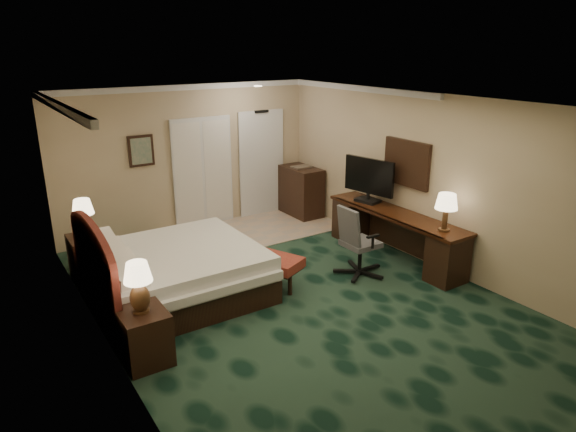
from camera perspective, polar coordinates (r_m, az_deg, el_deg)
floor at (r=7.16m, az=1.59°, el=-9.67°), size 5.00×7.50×0.00m
ceiling at (r=6.34m, az=1.81°, el=12.34°), size 5.00×7.50×0.00m
wall_back at (r=9.84m, az=-10.96°, el=6.30°), size 5.00×0.00×2.70m
wall_left at (r=5.67m, az=-19.58°, el=-3.66°), size 0.00×7.50×2.70m
wall_right at (r=8.26m, az=16.11°, el=3.57°), size 0.00×7.50×2.70m
crown_molding at (r=6.35m, az=1.81°, el=11.89°), size 5.00×7.50×0.10m
tile_patch at (r=9.85m, az=-3.72°, el=-1.53°), size 3.20×1.70×0.01m
headboard at (r=6.83m, az=-20.62°, el=-5.87°), size 0.12×2.00×1.40m
entry_door at (r=10.54m, az=-2.98°, el=5.77°), size 1.02×0.06×2.18m
closet_doors at (r=9.96m, az=-9.43°, el=4.77°), size 1.20×0.06×2.10m
wall_art at (r=9.45m, az=-16.02°, el=6.98°), size 0.45×0.06×0.55m
wall_mirror at (r=8.58m, az=13.04°, el=5.74°), size 0.05×0.95×0.75m
bed at (r=7.39m, az=-12.08°, el=-6.20°), size 2.17×2.01×0.69m
nightstand_near at (r=6.06m, az=-15.65°, el=-12.78°), size 0.49×0.57×0.62m
nightstand_far at (r=8.33m, az=-21.18°, el=-4.28°), size 0.53×0.61×0.66m
lamp_near at (r=5.78m, az=-16.23°, el=-7.63°), size 0.36×0.36×0.58m
lamp_far at (r=8.08m, az=-21.73°, el=-0.28°), size 0.39×0.39×0.59m
bed_bench at (r=7.66m, az=-3.52°, el=-5.73°), size 1.03×1.49×0.48m
desk at (r=8.64m, az=11.74°, el=-2.10°), size 0.59×2.72×0.78m
tv at (r=8.90m, az=8.96°, el=3.93°), size 0.28×0.98×0.77m
desk_lamp at (r=7.79m, az=17.12°, el=0.42°), size 0.37×0.37×0.57m
desk_chair at (r=7.87m, az=8.08°, el=-2.69°), size 0.65×0.61×1.12m
minibar at (r=10.58m, az=1.48°, el=2.77°), size 0.53×0.95×1.00m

